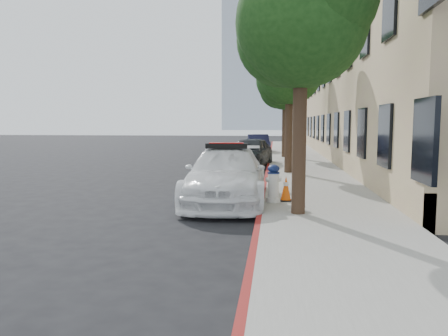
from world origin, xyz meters
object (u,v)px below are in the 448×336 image
parked_car_mid (250,152)px  fire_hydrant (273,184)px  traffic_cone (286,189)px  police_car (226,175)px  parked_car_far (258,144)px

parked_car_mid → fire_hydrant: bearing=-75.4°
parked_car_mid → traffic_cone: size_ratio=6.69×
police_car → parked_car_mid: police_car is taller
police_car → fire_hydrant: (1.25, -0.59, -0.12)m
traffic_cone → parked_car_mid: bearing=98.6°
parked_car_mid → fire_hydrant: size_ratio=4.53×
parked_car_far → traffic_cone: parked_car_far is taller
fire_hydrant → traffic_cone: (0.32, 0.19, -0.14)m
parked_car_mid → parked_car_far: (-0.00, 9.35, -0.06)m
parked_car_mid → traffic_cone: 9.82m
fire_hydrant → parked_car_far: bearing=77.0°
parked_car_far → police_car: bearing=-96.1°
parked_car_mid → fire_hydrant: (1.15, -9.90, -0.12)m
fire_hydrant → traffic_cone: bearing=14.6°
parked_car_far → fire_hydrant: 19.29m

